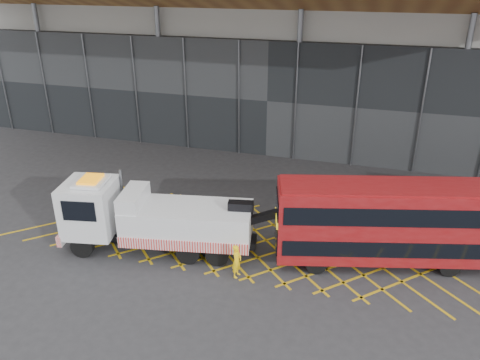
% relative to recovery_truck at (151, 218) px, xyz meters
% --- Properties ---
extents(ground_plane, '(120.00, 120.00, 0.00)m').
position_rel_recovery_truck_xyz_m(ground_plane, '(0.23, 2.28, -1.68)').
color(ground_plane, '#2B2B2D').
extents(road_markings, '(24.76, 7.16, 0.01)m').
position_rel_recovery_truck_xyz_m(road_markings, '(4.23, 2.28, -1.68)').
color(road_markings, gold).
rests_on(road_markings, ground_plane).
extents(construction_building, '(55.00, 23.97, 18.00)m').
position_rel_recovery_truck_xyz_m(construction_building, '(2.15, 20.68, 7.29)').
color(construction_building, gray).
rests_on(construction_building, ground_plane).
extents(recovery_truck, '(10.50, 4.03, 3.64)m').
position_rel_recovery_truck_xyz_m(recovery_truck, '(0.00, 0.00, 0.00)').
color(recovery_truck, black).
rests_on(recovery_truck, ground_plane).
extents(bus_towed, '(9.76, 4.55, 3.88)m').
position_rel_recovery_truck_xyz_m(bus_towed, '(10.45, 1.95, 0.47)').
color(bus_towed, maroon).
rests_on(bus_towed, ground_plane).
extents(worker, '(0.44, 0.60, 1.54)m').
position_rel_recovery_truck_xyz_m(worker, '(4.51, -0.96, -0.91)').
color(worker, yellow).
rests_on(worker, ground_plane).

